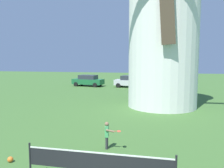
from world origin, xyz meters
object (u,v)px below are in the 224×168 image
object	(u,v)px
tennis_net	(98,162)
parked_car_green	(88,80)
player_far	(107,134)
parked_car_silver	(130,81)
stray_ball	(10,159)
windmill	(164,20)

from	to	relation	value
tennis_net	parked_car_green	bearing A→B (deg)	108.67
tennis_net	player_far	world-z (taller)	player_far
player_far	parked_car_silver	bearing A→B (deg)	95.02
stray_ball	parked_car_green	size ratio (longest dim) A/B	0.05
windmill	stray_ball	size ratio (longest dim) A/B	68.96
player_far	parked_car_green	distance (m)	22.62
parked_car_silver	player_far	bearing A→B (deg)	-84.98
tennis_net	parked_car_green	distance (m)	25.28
parked_car_green	tennis_net	bearing A→B (deg)	-71.33
stray_ball	windmill	bearing A→B (deg)	64.43
windmill	player_far	xyz separation A→B (m)	(-2.25, -9.34, -6.10)
parked_car_silver	stray_ball	bearing A→B (deg)	-93.23
parked_car_silver	tennis_net	bearing A→B (deg)	-84.72
parked_car_green	parked_car_silver	xyz separation A→B (m)	(5.89, -0.14, -0.00)
tennis_net	player_far	distance (m)	2.72
parked_car_green	windmill	bearing A→B (deg)	-50.00
windmill	player_far	world-z (taller)	windmill
windmill	parked_car_silver	world-z (taller)	windmill
tennis_net	stray_ball	bearing A→B (deg)	167.97
windmill	parked_car_green	size ratio (longest dim) A/B	3.12
stray_ball	parked_car_green	world-z (taller)	parked_car_green
windmill	stray_ball	bearing A→B (deg)	-115.57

